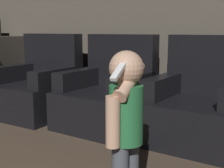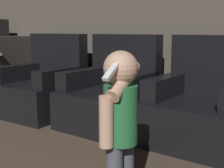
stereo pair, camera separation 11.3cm
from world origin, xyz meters
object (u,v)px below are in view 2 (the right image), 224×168
(armchair_right, at_px, (202,108))
(person_toddler, at_px, (120,115))
(armchair_left, at_px, (43,88))
(armchair_middle, at_px, (111,96))

(armchair_right, distance_m, person_toddler, 1.32)
(armchair_right, relative_size, person_toddler, 1.07)
(armchair_left, relative_size, armchair_middle, 1.00)
(armchair_middle, distance_m, armchair_right, 0.99)
(armchair_left, height_order, armchair_middle, same)
(person_toddler, bearing_deg, armchair_middle, -137.30)
(armchair_middle, xyz_separation_m, person_toddler, (0.83, -1.29, 0.22))
(armchair_left, relative_size, armchair_right, 1.00)
(armchair_left, bearing_deg, armchair_middle, 3.31)
(armchair_right, bearing_deg, armchair_left, -174.60)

